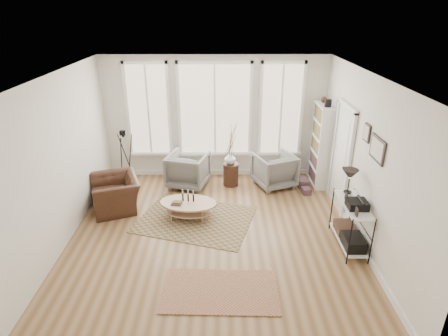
{
  "coord_description": "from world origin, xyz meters",
  "views": [
    {
      "loc": [
        0.15,
        -5.81,
        3.91
      ],
      "look_at": [
        0.2,
        0.6,
        1.1
      ],
      "focal_mm": 30.0,
      "sensor_mm": 36.0,
      "label": 1
    }
  ],
  "objects_px": {
    "low_shelf": "(351,220)",
    "side_table": "(231,156)",
    "armchair_right": "(274,170)",
    "armchair_left": "(188,170)",
    "accent_chair": "(116,193)",
    "coffee_table": "(188,206)",
    "bookcase": "(321,145)"
  },
  "relations": [
    {
      "from": "low_shelf",
      "to": "side_table",
      "type": "distance_m",
      "value": 3.15
    },
    {
      "from": "armchair_right",
      "to": "armchair_left",
      "type": "bearing_deg",
      "value": -21.5
    },
    {
      "from": "armchair_left",
      "to": "accent_chair",
      "type": "height_order",
      "value": "armchair_left"
    },
    {
      "from": "side_table",
      "to": "accent_chair",
      "type": "height_order",
      "value": "side_table"
    },
    {
      "from": "low_shelf",
      "to": "accent_chair",
      "type": "xyz_separation_m",
      "value": [
        -4.41,
        1.34,
        -0.17
      ]
    },
    {
      "from": "coffee_table",
      "to": "side_table",
      "type": "xyz_separation_m",
      "value": [
        0.88,
        1.49,
        0.45
      ]
    },
    {
      "from": "armchair_right",
      "to": "coffee_table",
      "type": "bearing_deg",
      "value": 16.17
    },
    {
      "from": "low_shelf",
      "to": "side_table",
      "type": "bearing_deg",
      "value": 129.66
    },
    {
      "from": "coffee_table",
      "to": "accent_chair",
      "type": "bearing_deg",
      "value": 164.96
    },
    {
      "from": "low_shelf",
      "to": "accent_chair",
      "type": "distance_m",
      "value": 4.62
    },
    {
      "from": "side_table",
      "to": "bookcase",
      "type": "bearing_deg",
      "value": 2.76
    },
    {
      "from": "coffee_table",
      "to": "side_table",
      "type": "height_order",
      "value": "side_table"
    },
    {
      "from": "low_shelf",
      "to": "side_table",
      "type": "height_order",
      "value": "side_table"
    },
    {
      "from": "side_table",
      "to": "accent_chair",
      "type": "distance_m",
      "value": 2.66
    },
    {
      "from": "low_shelf",
      "to": "armchair_right",
      "type": "xyz_separation_m",
      "value": [
        -1.0,
        2.39,
        -0.12
      ]
    },
    {
      "from": "bookcase",
      "to": "low_shelf",
      "type": "distance_m",
      "value": 2.56
    },
    {
      "from": "coffee_table",
      "to": "armchair_right",
      "type": "relative_size",
      "value": 1.39
    },
    {
      "from": "bookcase",
      "to": "coffee_table",
      "type": "distance_m",
      "value": 3.41
    },
    {
      "from": "coffee_table",
      "to": "armchair_right",
      "type": "height_order",
      "value": "armchair_right"
    },
    {
      "from": "armchair_right",
      "to": "accent_chair",
      "type": "distance_m",
      "value": 3.57
    },
    {
      "from": "bookcase",
      "to": "accent_chair",
      "type": "relative_size",
      "value": 1.97
    },
    {
      "from": "bookcase",
      "to": "coffee_table",
      "type": "relative_size",
      "value": 1.71
    },
    {
      "from": "low_shelf",
      "to": "armchair_left",
      "type": "relative_size",
      "value": 1.48
    },
    {
      "from": "coffee_table",
      "to": "low_shelf",
      "type": "bearing_deg",
      "value": -17.93
    },
    {
      "from": "armchair_right",
      "to": "side_table",
      "type": "xyz_separation_m",
      "value": [
        -1.0,
        0.03,
        0.33
      ]
    },
    {
      "from": "bookcase",
      "to": "armchair_left",
      "type": "bearing_deg",
      "value": -177.58
    },
    {
      "from": "bookcase",
      "to": "side_table",
      "type": "xyz_separation_m",
      "value": [
        -2.06,
        -0.1,
        -0.24
      ]
    },
    {
      "from": "coffee_table",
      "to": "armchair_left",
      "type": "bearing_deg",
      "value": 94.27
    },
    {
      "from": "accent_chair",
      "to": "bookcase",
      "type": "bearing_deg",
      "value": 83.42
    },
    {
      "from": "armchair_left",
      "to": "accent_chair",
      "type": "xyz_separation_m",
      "value": [
        -1.42,
        -1.05,
        -0.06
      ]
    },
    {
      "from": "accent_chair",
      "to": "coffee_table",
      "type": "bearing_deg",
      "value": 53.65
    },
    {
      "from": "low_shelf",
      "to": "armchair_right",
      "type": "height_order",
      "value": "low_shelf"
    }
  ]
}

